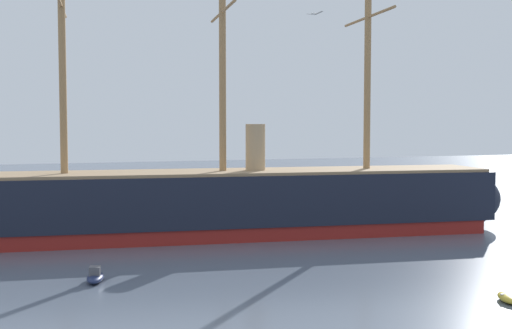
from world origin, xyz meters
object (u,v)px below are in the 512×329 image
dinghy_mid_right (508,298)px  seagull_in_flight (314,14)px  tall_ship (223,202)px  motorboat_alongside_bow (95,277)px

dinghy_mid_right → seagull_in_flight: bearing=-162.2°
tall_ship → motorboat_alongside_bow: (-16.00, -17.88, -3.52)m
seagull_in_flight → dinghy_mid_right: bearing=17.8°
tall_ship → motorboat_alongside_bow: size_ratio=22.15×
dinghy_mid_right → seagull_in_flight: (-18.06, -5.81, 18.84)m
motorboat_alongside_bow → dinghy_mid_right: bearing=-29.5°
tall_ship → seagull_in_flight: tall_ship is taller
motorboat_alongside_bow → seagull_in_flight: size_ratio=2.90×
tall_ship → seagull_in_flight: 42.81m
seagull_in_flight → tall_ship: bearing=81.5°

